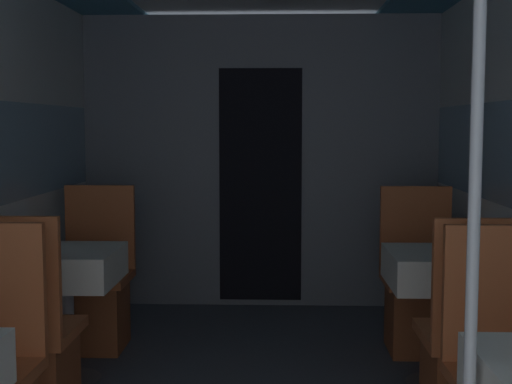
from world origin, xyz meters
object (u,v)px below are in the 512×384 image
(chair_right_near_1, at_px, (472,369))
(chair_right_far_1, at_px, (419,303))
(chair_left_near_1, at_px, (27,364))
(dining_table_left_1, at_px, (64,273))
(support_pole_right_0, at_px, (474,227))
(dining_table_right_1, at_px, (443,275))
(chair_left_far_1, at_px, (95,300))

(chair_right_near_1, distance_m, chair_right_far_1, 1.22)
(chair_right_far_1, bearing_deg, chair_left_near_1, 30.71)
(dining_table_left_1, distance_m, chair_right_near_1, 2.17)
(dining_table_left_1, bearing_deg, support_pole_right_0, -45.94)
(chair_left_near_1, distance_m, support_pole_right_0, 2.24)
(dining_table_right_1, xyz_separation_m, chair_right_near_1, (0.00, -0.61, -0.31))
(support_pole_right_0, relative_size, dining_table_right_1, 3.05)
(support_pole_right_0, bearing_deg, chair_left_near_1, 145.79)
(dining_table_left_1, height_order, support_pole_right_0, support_pole_right_0)
(dining_table_left_1, relative_size, chair_left_far_1, 0.72)
(chair_left_near_1, xyz_separation_m, dining_table_right_1, (2.06, 0.61, 0.31))
(chair_left_far_1, height_order, chair_right_far_1, same)
(dining_table_left_1, bearing_deg, chair_right_near_1, -16.54)
(dining_table_right_1, bearing_deg, chair_right_near_1, -90.00)
(chair_left_far_1, distance_m, dining_table_right_1, 2.17)
(chair_left_near_1, xyz_separation_m, chair_left_far_1, (0.00, 1.22, 0.00))
(dining_table_right_1, bearing_deg, support_pole_right_0, -100.44)
(support_pole_right_0, distance_m, chair_right_near_1, 1.47)
(support_pole_right_0, height_order, chair_right_far_1, support_pole_right_0)
(support_pole_right_0, bearing_deg, dining_table_right_1, 79.56)
(chair_left_far_1, relative_size, chair_right_near_1, 1.00)
(support_pole_right_0, xyz_separation_m, dining_table_right_1, (0.33, 1.78, -0.52))
(dining_table_left_1, distance_m, chair_left_near_1, 0.68)
(dining_table_left_1, relative_size, chair_right_far_1, 0.72)
(chair_left_far_1, bearing_deg, dining_table_right_1, 163.46)
(dining_table_right_1, relative_size, chair_right_far_1, 0.72)
(chair_left_far_1, height_order, dining_table_right_1, chair_left_far_1)
(dining_table_left_1, distance_m, chair_left_far_1, 0.68)
(chair_left_far_1, bearing_deg, chair_right_far_1, -180.00)
(chair_left_near_1, height_order, chair_right_near_1, same)
(chair_right_near_1, xyz_separation_m, chair_right_far_1, (0.00, 1.22, 0.00))
(chair_left_near_1, relative_size, support_pole_right_0, 0.45)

